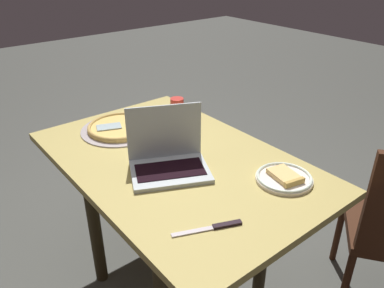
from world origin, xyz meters
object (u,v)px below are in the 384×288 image
at_px(dining_table, 176,180).
at_px(pizza_tray, 120,127).
at_px(laptop, 168,157).
at_px(table_knife, 214,227).
at_px(drink_cup, 177,106).
at_px(pizza_plate, 284,178).

xyz_separation_m(dining_table, pizza_tray, (0.40, 0.05, 0.12)).
bearing_deg(laptop, table_knife, 165.92).
bearing_deg(dining_table, table_knife, 158.85).
bearing_deg(pizza_tray, dining_table, -173.55).
height_order(pizza_tray, drink_cup, drink_cup).
height_order(dining_table, laptop, laptop).
bearing_deg(laptop, pizza_tray, -3.42).
height_order(dining_table, pizza_plate, pizza_plate).
relative_size(dining_table, drink_cup, 14.69).
xyz_separation_m(pizza_plate, drink_cup, (0.80, -0.07, 0.03)).
height_order(dining_table, pizza_tray, pizza_tray).
height_order(pizza_tray, table_knife, pizza_tray).
bearing_deg(pizza_tray, drink_cup, -92.08).
bearing_deg(table_knife, drink_cup, -29.49).
bearing_deg(table_knife, pizza_tray, -8.49).
xyz_separation_m(dining_table, pizza_plate, (-0.41, -0.23, 0.12)).
relative_size(table_knife, drink_cup, 2.58).
bearing_deg(laptop, dining_table, -56.81).
bearing_deg(drink_cup, laptop, 139.59).
relative_size(dining_table, pizza_plate, 5.81).
bearing_deg(dining_table, pizza_plate, -150.63).
relative_size(pizza_tray, drink_cup, 4.36).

